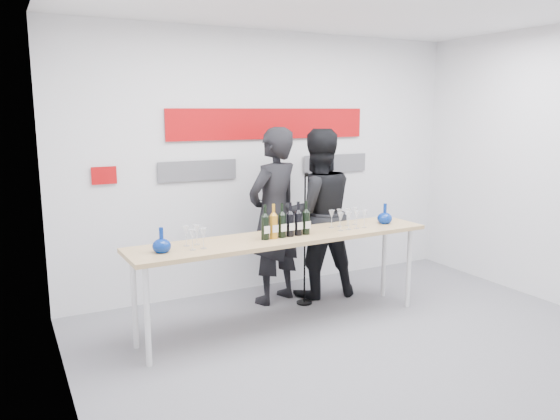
{
  "coord_description": "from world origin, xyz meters",
  "views": [
    {
      "loc": [
        -2.84,
        -3.76,
        2.11
      ],
      "look_at": [
        -0.45,
        0.87,
        1.15
      ],
      "focal_mm": 35.0,
      "sensor_mm": 36.0,
      "label": 1
    }
  ],
  "objects": [
    {
      "name": "signage",
      "position": [
        -0.06,
        1.97,
        1.81
      ],
      "size": [
        3.38,
        0.02,
        0.79
      ],
      "color": "#A8070A",
      "rests_on": "back_wall"
    },
    {
      "name": "glasses_right",
      "position": [
        0.3,
        0.79,
        1.01
      ],
      "size": [
        0.37,
        0.23,
        0.18
      ],
      "color": "silver",
      "rests_on": "tasting_table"
    },
    {
      "name": "decanter_right",
      "position": [
        0.77,
        0.79,
        1.02
      ],
      "size": [
        0.16,
        0.16,
        0.21
      ],
      "primitive_type": null,
      "color": "navy",
      "rests_on": "tasting_table"
    },
    {
      "name": "back_wall",
      "position": [
        0.0,
        2.0,
        1.5
      ],
      "size": [
        5.0,
        0.04,
        3.0
      ],
      "primitive_type": "cube",
      "color": "silver",
      "rests_on": "ground"
    },
    {
      "name": "mic_stand",
      "position": [
        0.03,
        1.21,
        0.45
      ],
      "size": [
        0.17,
        0.17,
        1.46
      ],
      "rotation": [
        0.0,
        0.0,
        -0.01
      ],
      "color": "black",
      "rests_on": "ground"
    },
    {
      "name": "presenter_left",
      "position": [
        -0.22,
        1.46,
        0.97
      ],
      "size": [
        0.82,
        0.69,
        1.93
      ],
      "primitive_type": "imported",
      "rotation": [
        0.0,
        0.0,
        3.51
      ],
      "color": "black",
      "rests_on": "ground"
    },
    {
      "name": "tasting_table",
      "position": [
        -0.45,
        0.77,
        0.85
      ],
      "size": [
        3.07,
        0.72,
        0.91
      ],
      "rotation": [
        0.0,
        0.0,
        0.04
      ],
      "color": "tan",
      "rests_on": "ground"
    },
    {
      "name": "presenter_right",
      "position": [
        0.31,
        1.42,
        0.95
      ],
      "size": [
        1.04,
        0.87,
        1.91
      ],
      "primitive_type": "imported",
      "rotation": [
        0.0,
        0.0,
        2.97
      ],
      "color": "black",
      "rests_on": "ground"
    },
    {
      "name": "decanter_left",
      "position": [
        -1.67,
        0.7,
        1.02
      ],
      "size": [
        0.16,
        0.16,
        0.21
      ],
      "primitive_type": null,
      "color": "navy",
      "rests_on": "tasting_table"
    },
    {
      "name": "wine_bottles",
      "position": [
        -0.46,
        0.72,
        1.08
      ],
      "size": [
        0.53,
        0.09,
        0.33
      ],
      "rotation": [
        0.0,
        0.0,
        0.04
      ],
      "color": "black",
      "rests_on": "tasting_table"
    },
    {
      "name": "glasses_left",
      "position": [
        -1.36,
        0.73,
        1.01
      ],
      "size": [
        0.17,
        0.23,
        0.18
      ],
      "color": "silver",
      "rests_on": "tasting_table"
    },
    {
      "name": "ground",
      "position": [
        0.0,
        0.0,
        0.0
      ],
      "size": [
        5.0,
        5.0,
        0.0
      ],
      "primitive_type": "plane",
      "color": "slate",
      "rests_on": "ground"
    }
  ]
}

